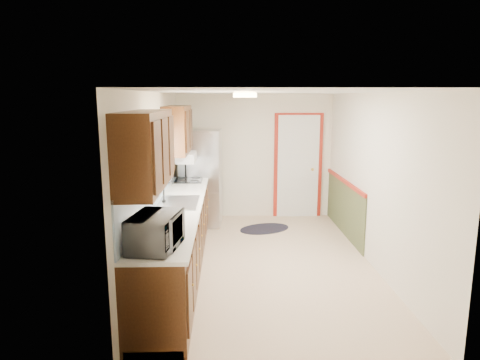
{
  "coord_description": "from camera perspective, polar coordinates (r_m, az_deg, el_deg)",
  "views": [
    {
      "loc": [
        -0.53,
        -5.77,
        2.32
      ],
      "look_at": [
        -0.35,
        0.32,
        1.15
      ],
      "focal_mm": 32.0,
      "sensor_mm": 36.0,
      "label": 1
    }
  ],
  "objects": [
    {
      "name": "microwave",
      "position": [
        4.05,
        -11.22,
        -6.28
      ],
      "size": [
        0.42,
        0.64,
        0.4
      ],
      "primitive_type": "imported",
      "rotation": [
        0.0,
        0.0,
        1.41
      ],
      "color": "white",
      "rests_on": "kitchen_run"
    },
    {
      "name": "room_shell",
      "position": [
        5.9,
        3.48,
        -0.1
      ],
      "size": [
        3.2,
        5.2,
        2.52
      ],
      "color": "#D0B493",
      "rests_on": "ground"
    },
    {
      "name": "back_wall_trim",
      "position": [
        8.25,
        8.97,
        0.75
      ],
      "size": [
        1.12,
        2.3,
        2.08
      ],
      "color": "maroon",
      "rests_on": "ground"
    },
    {
      "name": "kitchen_run",
      "position": [
        5.73,
        -8.75,
        -4.56
      ],
      "size": [
        0.63,
        4.0,
        2.2
      ],
      "color": "#3A1E0D",
      "rests_on": "ground"
    },
    {
      "name": "refrigerator",
      "position": [
        7.91,
        -5.22,
        0.33
      ],
      "size": [
        0.77,
        0.76,
        1.76
      ],
      "rotation": [
        0.0,
        0.0,
        -0.06
      ],
      "color": "#B7B7BC",
      "rests_on": "ground"
    },
    {
      "name": "rug",
      "position": [
        7.76,
        3.28,
        -6.49
      ],
      "size": [
        1.1,
        0.93,
        0.01
      ],
      "primitive_type": "ellipsoid",
      "rotation": [
        0.0,
        0.0,
        0.42
      ],
      "color": "black",
      "rests_on": "ground"
    },
    {
      "name": "ceiling_fixture",
      "position": [
        5.57,
        0.67,
        11.28
      ],
      "size": [
        0.3,
        0.3,
        0.06
      ],
      "primitive_type": "cylinder",
      "color": "#FFD88C",
      "rests_on": "room_shell"
    },
    {
      "name": "cooktop",
      "position": [
        7.33,
        -6.84,
        0.02
      ],
      "size": [
        0.46,
        0.55,
        0.02
      ],
      "primitive_type": "cube",
      "color": "black",
      "rests_on": "kitchen_run"
    }
  ]
}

